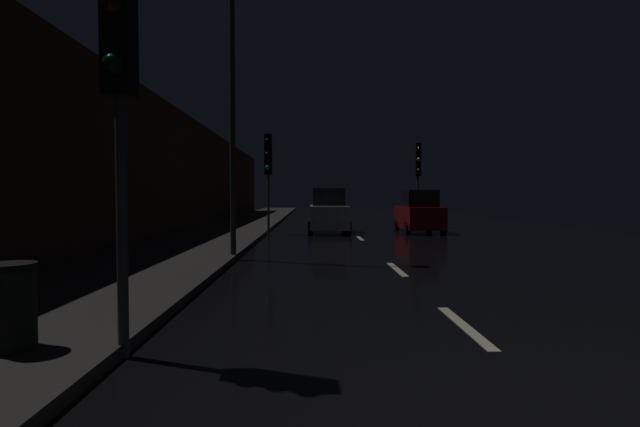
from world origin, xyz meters
The scene contains 11 objects.
ground centered at (0.00, 24.50, -0.01)m, with size 25.23×84.00×0.02m, color black.
sidewalk_left centered at (-6.41, 24.50, 0.07)m, with size 4.40×84.00×0.15m, color #33302D.
building_facade_left centered at (-9.01, 21.00, 3.06)m, with size 0.80×63.00×6.11m, color #472319.
lane_centerline centered at (0.00, 19.85, 0.01)m, with size 0.16×37.82×0.01m.
traffic_light_far_left centered at (-4.12, 19.29, 3.43)m, with size 0.35×0.48×4.73m.
traffic_light_far_right centered at (4.11, 24.33, 3.54)m, with size 0.31×0.46×4.88m.
traffic_light_near_left centered at (-4.21, 1.80, 3.47)m, with size 0.31×0.46×4.78m.
streetlamp_overhead centered at (-3.89, 10.11, 5.26)m, with size 1.70×0.44×8.06m.
trash_bin_curbside centered at (-5.37, 1.66, 0.62)m, with size 0.55×0.55×0.93m.
car_approaching_headlights centered at (-1.23, 20.35, 1.00)m, with size 2.01×4.35×2.19m.
car_parked_right_far centered at (3.31, 20.46, 0.96)m, with size 1.93×4.18×2.10m.
Camera 1 is at (-2.13, -3.55, 1.80)m, focal length 27.08 mm.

